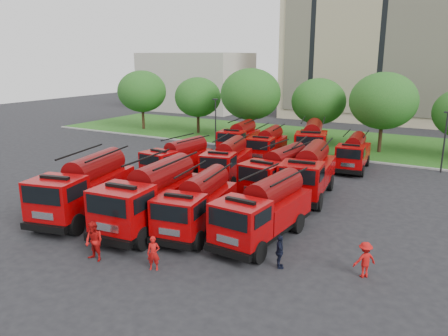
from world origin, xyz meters
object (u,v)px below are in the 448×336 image
at_px(fire_truck_4, 178,159).
at_px(fire_truck_5, 227,161).
at_px(firefighter_5, 290,209).
at_px(fire_truck_8, 240,138).
at_px(fire_truck_3, 264,210).
at_px(fire_truck_2, 197,203).
at_px(fire_truck_9, 267,145).
at_px(firefighter_0, 154,269).
at_px(fire_truck_1, 151,196).
at_px(firefighter_4, 144,202).
at_px(firefighter_3, 363,277).
at_px(fire_truck_6, 278,172).
at_px(fire_truck_10, 312,141).
at_px(fire_truck_11, 354,153).
at_px(fire_truck_0, 85,187).
at_px(firefighter_1, 96,260).
at_px(firefighter_2, 279,268).
at_px(fire_truck_7, 309,172).

xyz_separation_m(fire_truck_4, fire_truck_5, (3.78, 1.32, 0.04)).
bearing_deg(firefighter_5, fire_truck_8, -42.88).
relative_size(fire_truck_3, firefighter_5, 4.01).
height_order(fire_truck_2, fire_truck_9, fire_truck_2).
bearing_deg(firefighter_5, fire_truck_9, -51.22).
distance_m(fire_truck_5, firefighter_0, 15.34).
relative_size(fire_truck_1, firefighter_0, 5.09).
bearing_deg(fire_truck_9, fire_truck_3, -73.84).
xyz_separation_m(fire_truck_1, fire_truck_8, (-4.77, 19.79, -0.28)).
bearing_deg(fire_truck_8, fire_truck_3, -66.28).
distance_m(fire_truck_3, fire_truck_8, 21.36).
bearing_deg(firefighter_4, firefighter_3, -128.11).
height_order(fire_truck_1, fire_truck_6, fire_truck_1).
bearing_deg(fire_truck_10, fire_truck_5, -124.04).
xyz_separation_m(fire_truck_1, firefighter_4, (-3.17, 3.07, -1.82)).
bearing_deg(fire_truck_6, fire_truck_11, 78.25).
bearing_deg(fire_truck_11, fire_truck_0, -126.36).
relative_size(fire_truck_1, fire_truck_5, 1.15).
xyz_separation_m(firefighter_3, firefighter_5, (-6.07, 6.61, 0.00)).
distance_m(fire_truck_5, firefighter_5, 7.99).
xyz_separation_m(firefighter_3, firefighter_4, (-15.05, 3.11, 0.00)).
distance_m(fire_truck_0, firefighter_4, 4.31).
relative_size(fire_truck_9, firefighter_3, 4.11).
xyz_separation_m(fire_truck_0, fire_truck_6, (8.56, 9.64, -0.16)).
bearing_deg(fire_truck_10, firefighter_5, -91.78).
height_order(fire_truck_8, firefighter_1, fire_truck_8).
height_order(fire_truck_11, firefighter_2, fire_truck_11).
xyz_separation_m(fire_truck_1, fire_truck_6, (3.91, 9.08, -0.18)).
distance_m(fire_truck_7, firefighter_2, 11.30).
relative_size(fire_truck_4, firefighter_4, 3.62).
xyz_separation_m(fire_truck_7, fire_truck_10, (-3.42, 10.78, 0.02)).
relative_size(fire_truck_9, firefighter_2, 4.23).
bearing_deg(fire_truck_1, fire_truck_9, 87.76).
distance_m(fire_truck_6, fire_truck_10, 11.58).
relative_size(fire_truck_11, firefighter_1, 3.38).
distance_m(fire_truck_0, fire_truck_2, 7.35).
xyz_separation_m(fire_truck_0, fire_truck_3, (10.95, 2.08, -0.16)).
xyz_separation_m(fire_truck_4, fire_truck_10, (7.20, 11.36, 0.25)).
relative_size(fire_truck_2, firefighter_0, 4.44).
bearing_deg(fire_truck_5, firefighter_4, -118.31).
bearing_deg(fire_truck_1, firefighter_0, -56.01).
bearing_deg(fire_truck_8, firefighter_3, -57.47).
distance_m(fire_truck_4, firefighter_4, 6.51).
height_order(fire_truck_4, fire_truck_9, fire_truck_4).
height_order(fire_truck_0, firefighter_2, fire_truck_0).
bearing_deg(fire_truck_2, firefighter_5, 51.52).
relative_size(firefighter_0, firefighter_1, 0.83).
bearing_deg(fire_truck_5, fire_truck_0, -120.22).
bearing_deg(fire_truck_9, firefighter_0, -86.27).
distance_m(fire_truck_7, firefighter_4, 11.41).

